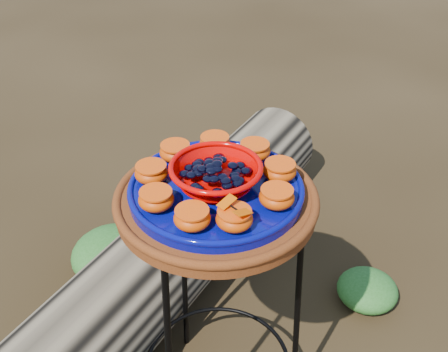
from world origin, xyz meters
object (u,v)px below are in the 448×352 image
red_bowl (216,176)px  driftwood_log (167,257)px  terracotta_saucer (216,202)px  plant_stand (217,314)px  cobalt_plate (216,191)px

red_bowl → driftwood_log: 0.77m
terracotta_saucer → driftwood_log: (0.04, 0.45, -0.55)m
plant_stand → red_bowl: (0.00, 0.00, 0.44)m
plant_stand → terracotta_saucer: 0.37m
driftwood_log → terracotta_saucer: bearing=-95.0°
plant_stand → cobalt_plate: bearing=0.0°
cobalt_plate → driftwood_log: (0.04, 0.45, -0.58)m
plant_stand → terracotta_saucer: size_ratio=1.57×
driftwood_log → cobalt_plate: bearing=-95.0°
red_bowl → driftwood_log: size_ratio=0.11×
plant_stand → driftwood_log: bearing=85.0°
cobalt_plate → red_bowl: 0.04m
terracotta_saucer → cobalt_plate: cobalt_plate is taller
plant_stand → terracotta_saucer: terracotta_saucer is taller
terracotta_saucer → cobalt_plate: (0.00, 0.00, 0.03)m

